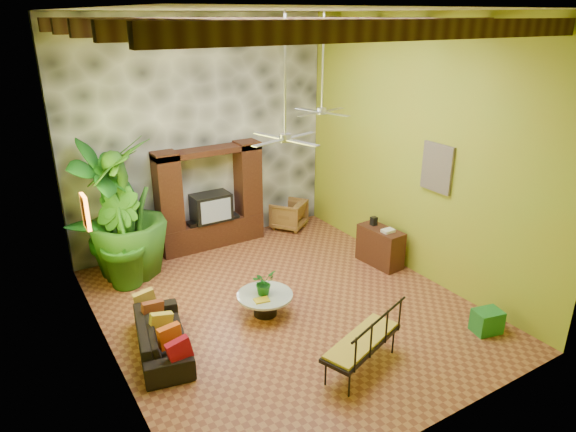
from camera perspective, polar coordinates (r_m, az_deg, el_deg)
ground at (r=9.47m, az=-0.50°, el=-9.93°), size 7.00×7.00×0.00m
ceiling at (r=8.08m, az=-0.63°, el=21.95°), size 6.00×7.00×0.02m
back_wall at (r=11.48m, az=-9.74°, el=8.95°), size 6.00×0.02×5.00m
left_wall at (r=7.43m, az=-20.79°, el=0.90°), size 0.02×7.00×5.00m
right_wall at (r=10.26m, az=14.06°, el=7.12°), size 0.02×7.00×5.00m
stone_accent_wall at (r=11.43m, az=-9.62°, el=8.90°), size 5.98×0.10×4.98m
ceiling_beams at (r=8.08m, az=-0.62°, el=20.39°), size 5.95×5.36×0.22m
entertainment_center at (r=11.59m, az=-8.58°, el=1.21°), size 2.40×0.55×2.30m
ceiling_fan_front at (r=7.78m, az=-0.32°, el=10.13°), size 1.28×1.28×1.86m
ceiling_fan_back at (r=10.08m, az=3.80°, el=12.70°), size 1.28×1.28×1.86m
wall_art_mask at (r=8.50m, az=-21.59°, el=0.43°), size 0.06×0.32×0.55m
wall_art_painting at (r=9.88m, az=16.24°, el=5.16°), size 0.06×0.70×0.90m
sofa at (r=8.44m, az=-13.81°, el=-12.82°), size 1.07×1.94×0.54m
wicker_armchair at (r=12.62m, az=0.07°, el=0.20°), size 1.06×1.07×0.70m
tall_plant_a at (r=10.52m, az=-19.54°, el=0.55°), size 1.76×1.73×2.80m
tall_plant_b at (r=10.28m, az=-18.19°, el=-2.40°), size 1.07×1.22×1.92m
tall_plant_c at (r=10.50m, az=-17.62°, el=0.75°), size 2.05×2.05×2.79m
coffee_table at (r=9.10m, az=-2.57°, el=-9.45°), size 0.98×0.98×0.40m
centerpiece_plant at (r=8.94m, az=-2.74°, el=-7.40°), size 0.49×0.46×0.43m
yellow_tray at (r=8.84m, az=-2.93°, el=-9.32°), size 0.28×0.22×0.03m
iron_bench at (r=7.72m, az=8.59°, el=-13.48°), size 1.56×1.02×0.57m
side_console at (r=10.95m, az=10.20°, el=-3.34°), size 0.53×1.03×0.80m
green_bin at (r=9.28m, az=21.24°, el=-10.84°), size 0.52×0.43×0.40m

